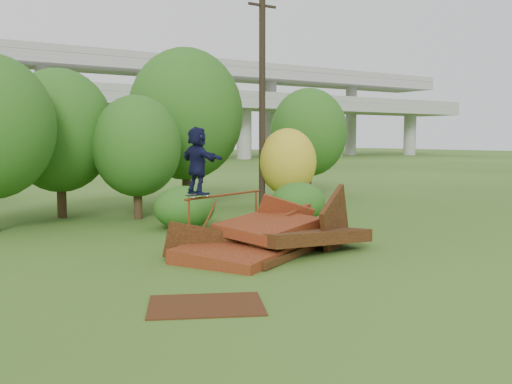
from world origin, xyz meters
TOP-DOWN VIEW (x-y plane):
  - ground at (0.00, 0.00)m, footprint 240.00×240.00m
  - scrap_pile at (-0.76, 1.27)m, footprint 5.95×3.93m
  - grind_rail at (-1.55, 2.45)m, footprint 3.07×1.17m
  - skateboard at (-2.60, 2.06)m, footprint 0.77×0.44m
  - skater at (-2.60, 2.06)m, footprint 0.68×1.69m
  - flat_plate at (-4.67, -2.09)m, footprint 2.57×2.31m
  - tree_1 at (-3.62, 11.44)m, footprint 4.16×4.16m
  - tree_2 at (-1.31, 9.39)m, footprint 3.36×3.36m
  - tree_3 at (2.08, 11.97)m, footprint 5.13×5.13m
  - tree_4 at (5.55, 8.96)m, footprint 2.56×2.56m
  - tree_5 at (9.85, 12.78)m, footprint 4.11×4.11m
  - shrub_left at (-0.90, 6.25)m, footprint 2.14×1.97m
  - shrub_right at (3.37, 5.40)m, footprint 2.08×1.91m
  - utility_pole at (4.51, 9.43)m, footprint 1.40×0.28m

SIDE VIEW (x-z plane):
  - ground at x=0.00m, z-range 0.00..0.00m
  - flat_plate at x=-4.67m, z-range 0.00..0.03m
  - scrap_pile at x=-0.76m, z-range -0.76..1.51m
  - shrub_right at x=3.37m, z-range 0.00..1.48m
  - shrub_left at x=-0.90m, z-range 0.00..1.48m
  - grind_rail at x=-1.55m, z-range 0.40..1.96m
  - skateboard at x=-2.60m, z-range 1.58..1.66m
  - tree_4 at x=5.55m, z-range 0.29..3.83m
  - skater at x=-2.60m, z-range 1.63..3.40m
  - tree_2 at x=-1.31m, z-range 0.43..5.17m
  - tree_1 at x=-3.62m, z-range 0.50..6.29m
  - tree_5 at x=9.85m, z-range 0.52..6.30m
  - tree_3 at x=2.08m, z-range 0.60..7.72m
  - utility_pole at x=4.51m, z-range 0.07..9.59m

